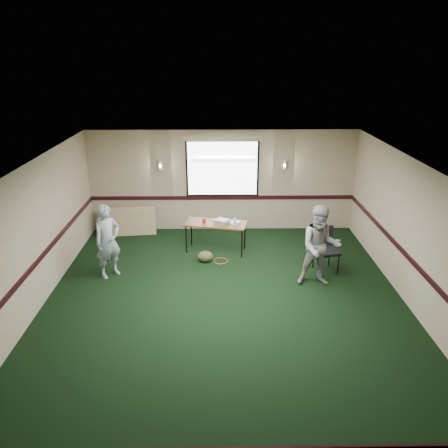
{
  "coord_description": "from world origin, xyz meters",
  "views": [
    {
      "loc": [
        -0.13,
        -7.12,
        4.52
      ],
      "look_at": [
        0.0,
        1.3,
        1.2
      ],
      "focal_mm": 35.0,
      "sensor_mm": 36.0,
      "label": 1
    }
  ],
  "objects_px": {
    "conference_chair": "(325,246)",
    "folding_table": "(216,225)",
    "projector": "(222,221)",
    "person_left": "(108,241)",
    "person_right": "(320,246)"
  },
  "relations": [
    {
      "from": "projector",
      "to": "conference_chair",
      "type": "height_order",
      "value": "conference_chair"
    },
    {
      "from": "conference_chair",
      "to": "projector",
      "type": "bearing_deg",
      "value": 142.52
    },
    {
      "from": "projector",
      "to": "person_left",
      "type": "xyz_separation_m",
      "value": [
        -2.43,
        -1.18,
        0.02
      ]
    },
    {
      "from": "folding_table",
      "to": "person_left",
      "type": "bearing_deg",
      "value": -139.58
    },
    {
      "from": "projector",
      "to": "conference_chair",
      "type": "xyz_separation_m",
      "value": [
        2.25,
        -0.95,
        -0.21
      ]
    },
    {
      "from": "folding_table",
      "to": "person_right",
      "type": "bearing_deg",
      "value": -26.2
    },
    {
      "from": "conference_chair",
      "to": "folding_table",
      "type": "bearing_deg",
      "value": 142.89
    },
    {
      "from": "folding_table",
      "to": "conference_chair",
      "type": "relative_size",
      "value": 1.59
    },
    {
      "from": "folding_table",
      "to": "projector",
      "type": "xyz_separation_m",
      "value": [
        0.15,
        -0.05,
        0.1
      ]
    },
    {
      "from": "folding_table",
      "to": "conference_chair",
      "type": "bearing_deg",
      "value": -10.51
    },
    {
      "from": "projector",
      "to": "person_left",
      "type": "bearing_deg",
      "value": -121.98
    },
    {
      "from": "folding_table",
      "to": "person_right",
      "type": "relative_size",
      "value": 0.9
    },
    {
      "from": "folding_table",
      "to": "person_right",
      "type": "distance_m",
      "value": 2.71
    },
    {
      "from": "person_left",
      "to": "folding_table",
      "type": "bearing_deg",
      "value": -16.28
    },
    {
      "from": "person_left",
      "to": "person_right",
      "type": "distance_m",
      "value": 4.42
    }
  ]
}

